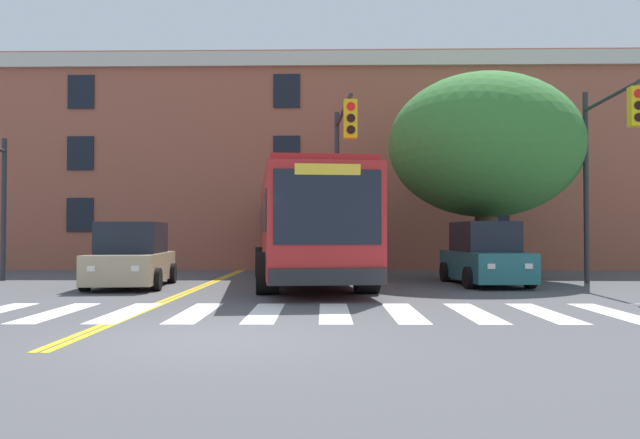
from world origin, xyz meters
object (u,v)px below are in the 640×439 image
Objects in this scene: street_tree_curbside_large at (486,146)px; city_bus at (306,224)px; car_tan_near_lane at (132,257)px; traffic_light_overhead at (342,158)px; car_teal_far_lane at (484,256)px; traffic_light_near_corner at (605,150)px.

city_bus is at bearing -167.09° from street_tree_curbside_large.
traffic_light_overhead is at bearing 11.16° from car_tan_near_lane.
street_tree_curbside_large reaches higher than car_teal_far_lane.
city_bus is 8.88m from traffic_light_near_corner.
car_tan_near_lane is 0.74× the size of traffic_light_near_corner.
traffic_light_overhead is 0.62× the size of street_tree_curbside_large.
traffic_light_near_corner reaches higher than car_teal_far_lane.
city_bus reaches higher than car_tan_near_lane.
traffic_light_overhead is at bearing 176.63° from car_teal_far_lane.
car_teal_far_lane is at bearing 5.23° from car_tan_near_lane.
street_tree_curbside_large is at bearing 12.91° from city_bus.
street_tree_curbside_large is at bearing 136.67° from traffic_light_near_corner.
car_teal_far_lane is 5.10m from traffic_light_overhead.
city_bus is 2.77× the size of car_teal_far_lane.
car_tan_near_lane is 13.71m from traffic_light_near_corner.
street_tree_curbside_large is (10.64, 2.89, 3.51)m from car_tan_near_lane.
car_tan_near_lane is 1.02× the size of car_teal_far_lane.
car_tan_near_lane is (-4.82, -1.56, -0.95)m from city_bus.
traffic_light_near_corner is at bearing -6.46° from traffic_light_overhead.
street_tree_curbside_large is (0.55, 1.97, 3.50)m from car_teal_far_lane.
traffic_light_overhead is (-7.43, 0.84, -0.11)m from traffic_light_near_corner.
city_bus reaches higher than car_teal_far_lane.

